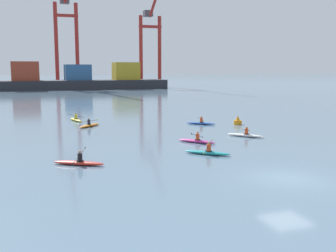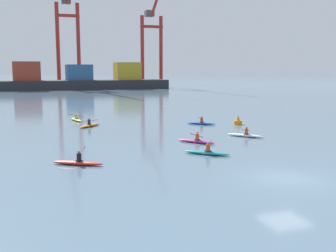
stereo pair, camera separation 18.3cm
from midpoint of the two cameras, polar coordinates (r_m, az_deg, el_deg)
name	(u,v)px [view 1 (the left image)]	position (r m, az deg, el deg)	size (l,w,h in m)	color
ground_plane	(287,178)	(23.44, 16.48, -7.18)	(800.00, 800.00, 0.00)	slate
container_barge	(78,80)	(122.92, -12.84, 6.43)	(53.50, 9.87, 8.16)	#28282D
gantry_crane_west_mid	(66,30)	(132.83, -14.39, 13.22)	(7.59, 16.93, 39.30)	maroon
gantry_crane_east_mid	(151,37)	(135.43, -2.52, 12.63)	(7.71, 19.16, 34.47)	maroon
channel_buoy	(238,121)	(44.50, 9.84, 0.68)	(0.90, 0.90, 1.00)	orange
kayak_blue	(201,123)	(44.06, 4.57, 0.46)	(2.90, 2.75, 1.01)	#2856B2
kayak_orange	(89,125)	(42.97, -11.30, 0.13)	(2.81, 2.84, 0.95)	orange
kayak_yellow	(76,119)	(48.23, -13.18, 0.93)	(2.19, 3.45, 0.97)	yellow
kayak_teal	(208,152)	(28.64, 5.51, -3.75)	(2.92, 2.73, 1.01)	teal
kayak_red	(79,162)	(26.10, -12.85, -5.09)	(3.24, 2.23, 1.01)	red
kayak_white	(245,135)	(36.57, 10.89, -1.25)	(2.69, 2.95, 0.95)	silver
kayak_magenta	(197,141)	(33.09, 3.96, -2.11)	(2.64, 2.99, 0.97)	#C13384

